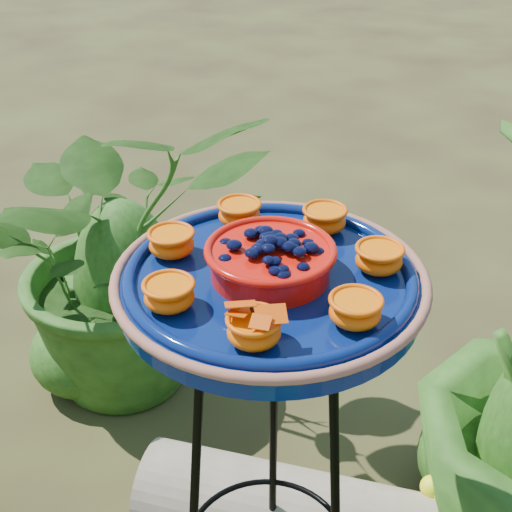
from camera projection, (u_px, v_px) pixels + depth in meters
The scene contains 3 objects.
tripod_stand at pixel (268, 461), 1.16m from camera, with size 0.39×0.39×0.82m.
feeder_dish at pixel (270, 277), 0.97m from camera, with size 0.55×0.55×0.10m.
shrub_back_left at pixel (123, 247), 1.89m from camera, with size 0.76×0.66×0.84m, color #1F4312.
Camera 1 is at (0.50, -0.73, 1.39)m, focal length 50.00 mm.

